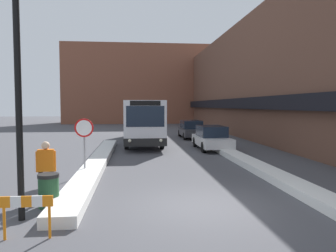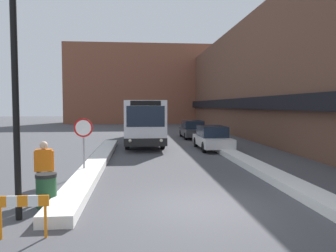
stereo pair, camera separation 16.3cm
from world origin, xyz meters
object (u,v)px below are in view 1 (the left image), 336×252
(street_lamp, at_px, (30,65))
(pedestrian, at_px, (46,165))
(city_bus, at_px, (143,120))
(stop_sign, at_px, (84,134))
(trash_bin, at_px, (49,190))
(construction_barricade, at_px, (27,209))
(parked_car_front, at_px, (212,138))
(parked_car_middle, at_px, (191,129))

(street_lamp, distance_m, pedestrian, 3.29)
(city_bus, bearing_deg, stop_sign, -102.83)
(street_lamp, bearing_deg, stop_sign, 84.34)
(pedestrian, xyz_separation_m, trash_bin, (0.25, -0.75, -0.60))
(street_lamp, xyz_separation_m, trash_bin, (0.12, 1.00, -3.38))
(construction_barricade, bearing_deg, pedestrian, 97.03)
(construction_barricade, bearing_deg, parked_car_front, 61.99)
(parked_car_middle, distance_m, trash_bin, 20.55)
(city_bus, xyz_separation_m, parked_car_front, (4.38, -4.31, -0.96))
(pedestrian, distance_m, trash_bin, 0.99)
(trash_bin, bearing_deg, parked_car_front, 57.17)
(stop_sign, distance_m, pedestrian, 3.47)
(pedestrian, bearing_deg, trash_bin, -80.25)
(city_bus, height_order, construction_barricade, city_bus)
(city_bus, height_order, pedestrian, city_bus)
(parked_car_front, xyz_separation_m, parked_car_middle, (-0.00, 7.64, -0.01))
(city_bus, bearing_deg, parked_car_front, -44.54)
(parked_car_front, height_order, street_lamp, street_lamp)
(parked_car_front, bearing_deg, pedestrian, -125.51)
(construction_barricade, bearing_deg, city_bus, 80.75)
(construction_barricade, bearing_deg, parked_car_middle, 71.12)
(pedestrian, xyz_separation_m, construction_barricade, (0.37, -2.98, -0.41))
(pedestrian, bearing_deg, city_bus, 68.72)
(city_bus, bearing_deg, pedestrian, -102.38)
(city_bus, height_order, trash_bin, city_bus)
(pedestrian, relative_size, construction_barricade, 1.63)
(city_bus, bearing_deg, parked_car_middle, 37.30)
(pedestrian, relative_size, trash_bin, 1.88)
(city_bus, distance_m, pedestrian, 15.45)
(parked_car_front, relative_size, pedestrian, 2.53)
(parked_car_front, xyz_separation_m, trash_bin, (-7.43, -11.52, -0.29))
(city_bus, distance_m, parked_car_front, 6.21)
(parked_car_middle, xyz_separation_m, street_lamp, (-7.55, -20.16, 3.10))
(city_bus, xyz_separation_m, parked_car_middle, (4.38, 3.33, -0.97))
(parked_car_middle, xyz_separation_m, trash_bin, (-7.43, -19.16, -0.28))
(city_bus, bearing_deg, street_lamp, -100.69)
(trash_bin, relative_size, construction_barricade, 0.86)
(parked_car_middle, relative_size, pedestrian, 2.63)
(parked_car_middle, distance_m, street_lamp, 21.75)
(parked_car_middle, height_order, stop_sign, stop_sign)
(parked_car_middle, relative_size, construction_barricade, 4.28)
(pedestrian, bearing_deg, parked_car_front, 45.59)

